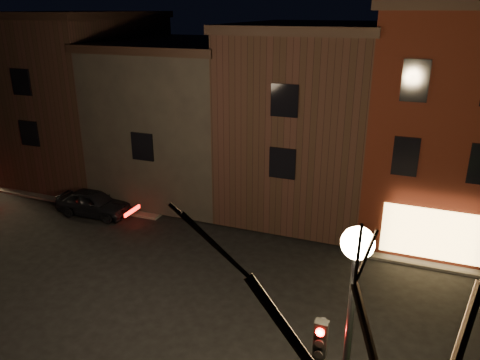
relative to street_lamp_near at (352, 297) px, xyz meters
name	(u,v)px	position (x,y,z in m)	size (l,w,h in m)	color
ground	(201,293)	(-6.20, 6.00, -5.18)	(120.00, 120.00, 0.00)	black
sidewalk_far_left	(98,128)	(-26.20, 26.00, -5.12)	(30.00, 30.00, 0.12)	#2D2B28
corner_building	(444,119)	(1.80, 15.47, 0.22)	(6.50, 8.50, 10.50)	#41140B
row_building_a	(310,116)	(-4.70, 16.50, -0.34)	(7.30, 10.30, 9.40)	black
row_building_b	(189,114)	(-11.95, 16.50, -0.85)	(7.80, 10.30, 8.40)	black
row_building_c	(86,94)	(-19.20, 16.50, -0.09)	(7.30, 10.30, 9.90)	black
street_lamp_near	(352,297)	(0.00, 0.00, 0.00)	(0.60, 0.60, 6.48)	black
parked_car_a	(93,203)	(-14.55, 10.46, -4.50)	(1.60, 3.97, 1.35)	black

